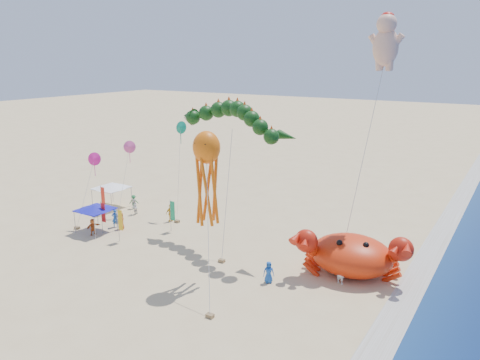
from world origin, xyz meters
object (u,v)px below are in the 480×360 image
Objects in this scene: dragon_kite at (230,122)px; octopus_kite at (207,171)px; crab_inflatable at (351,254)px; cherub_kite at (386,41)px; canopy_white at (111,186)px; canopy_blue at (95,208)px.

octopus_kite is at bearing -70.10° from dragon_kite.
crab_inflatable is 16.63m from cherub_kite.
dragon_kite reaches higher than crab_inflatable.
canopy_white is at bearing 174.11° from dragon_kite.
octopus_kite reaches higher than crab_inflatable.
cherub_kite is at bearing 20.97° from dragon_kite.
canopy_blue and canopy_white have the same top height.
crab_inflatable is 12.89m from octopus_kite.
octopus_kite is 22.31m from canopy_white.
cherub_kite is 32.36m from canopy_white.
octopus_kite is at bearing -127.88° from cherub_kite.
crab_inflatable is 28.51m from canopy_white.
canopy_blue is (-23.87, -4.03, 0.77)m from crab_inflatable.
dragon_kite is 7.90m from octopus_kite.
cherub_kite is 5.97× the size of canopy_blue.
canopy_blue is 7.76m from canopy_white.
canopy_white is (-17.05, 1.76, -8.52)m from dragon_kite.
canopy_blue is 0.92× the size of canopy_white.
crab_inflatable is 2.40× the size of canopy_white.
crab_inflatable is 0.76× the size of octopus_kite.
cherub_kite is at bearing 88.97° from crab_inflatable.
canopy_blue is (-15.07, 2.50, -6.01)m from octopus_kite.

